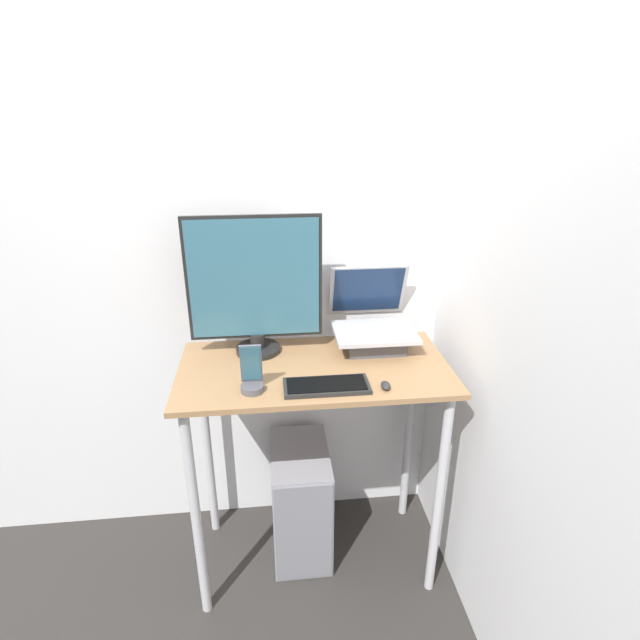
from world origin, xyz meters
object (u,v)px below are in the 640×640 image
at_px(cell_phone, 252,378).
at_px(mouse, 386,385).
at_px(keyboard, 326,386).
at_px(computer_tower, 301,500).
at_px(laptop, 373,328).
at_px(monitor, 255,288).

bearing_deg(cell_phone, mouse, -4.85).
height_order(keyboard, computer_tower, keyboard).
height_order(laptop, keyboard, laptop).
height_order(monitor, cell_phone, monitor).
bearing_deg(mouse, laptop, 85.87).
relative_size(laptop, mouse, 6.17).
distance_m(laptop, cell_phone, 0.55).
bearing_deg(cell_phone, monitor, 86.52).
xyz_separation_m(laptop, keyboard, (-0.22, -0.30, -0.07)).
bearing_deg(mouse, computer_tower, 137.97).
bearing_deg(keyboard, laptop, 54.32).
xyz_separation_m(laptop, monitor, (-0.44, -0.00, 0.18)).
height_order(laptop, cell_phone, laptop).
xyz_separation_m(monitor, mouse, (0.42, -0.32, -0.24)).
height_order(mouse, cell_phone, cell_phone).
bearing_deg(monitor, mouse, -37.70).
bearing_deg(laptop, mouse, -94.13).
bearing_deg(computer_tower, cell_phone, -127.97).
distance_m(laptop, keyboard, 0.38).
xyz_separation_m(cell_phone, computer_tower, (0.16, 0.21, -0.72)).
distance_m(laptop, computer_tower, 0.81).
relative_size(laptop, computer_tower, 0.63).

